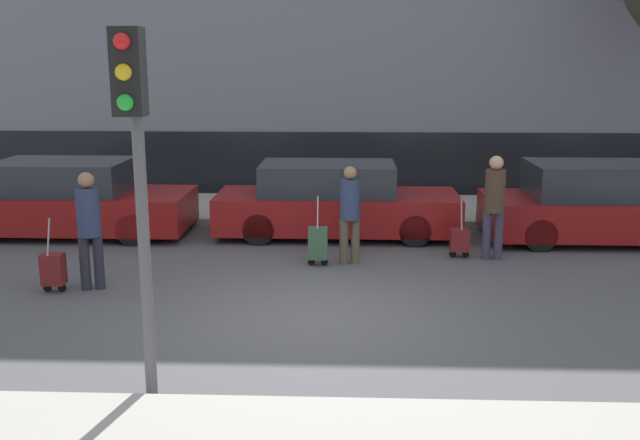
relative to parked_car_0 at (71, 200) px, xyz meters
name	(u,v)px	position (x,y,z in m)	size (l,w,h in m)	color
ground_plane	(314,319)	(5.03, -4.60, -0.68)	(80.00, 80.00, 0.00)	#4C4C4F
sidewalk_far	(329,209)	(5.03, 2.40, -0.62)	(28.00, 3.00, 0.12)	#A39E93
building_facade	(333,1)	(5.03, 5.95, 4.23)	(28.00, 2.76, 9.85)	slate
parked_car_0	(71,200)	(0.00, 0.00, 0.00)	(4.57, 1.90, 1.46)	maroon
parked_car_1	(335,202)	(5.21, 0.07, -0.01)	(4.69, 1.75, 1.44)	maroon
parked_car_2	(601,205)	(10.26, -0.13, 0.01)	(4.44, 1.86, 1.49)	maroon
pedestrian_left	(89,223)	(1.65, -3.46, 0.34)	(0.34, 0.34, 1.78)	#23232D
trolley_left	(53,269)	(1.12, -3.62, -0.33)	(0.34, 0.29, 1.12)	maroon
pedestrian_center	(350,209)	(5.50, -1.90, 0.26)	(0.34, 0.34, 1.66)	#4C4233
trolley_center	(318,243)	(4.97, -2.05, -0.30)	(0.34, 0.29, 1.19)	#335138
pedestrian_right	(494,201)	(7.97, -1.53, 0.35)	(0.35, 0.34, 1.80)	#383347
trolley_right	(460,240)	(7.42, -1.45, -0.36)	(0.34, 0.29, 1.05)	maroon
traffic_light	(135,142)	(3.47, -6.97, 1.93)	(0.28, 0.47, 3.66)	#515154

